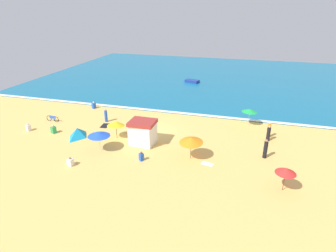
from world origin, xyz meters
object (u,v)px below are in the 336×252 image
object	(u,v)px
beachgoer_8	(268,134)
small_boat_0	(192,81)
beach_umbrella_3	(191,140)
lifeguard_cabana	(143,132)
beachgoer_4	(53,130)
beachgoer_6	(265,149)
beach_tent	(78,133)
beachgoer_2	(139,126)
beachgoer_3	(94,105)
beach_umbrella_2	(250,111)
beachgoer_0	(106,116)
beach_umbrella_0	(116,123)
beachgoer_9	(70,162)
beach_umbrella_1	(286,171)
beachgoer_5	(28,128)
beach_umbrella_4	(99,134)
parked_bicycle	(53,118)
beachgoer_7	(141,157)
beachgoer_1	(269,130)

from	to	relation	value
beachgoer_8	small_boat_0	world-z (taller)	beachgoer_8
beach_umbrella_3	lifeguard_cabana	bearing A→B (deg)	162.55
beachgoer_4	beachgoer_6	distance (m)	22.75
beach_umbrella_3	beach_tent	bearing A→B (deg)	174.70
beach_umbrella_3	beachgoer_2	size ratio (longest dim) A/B	1.56
beachgoer_3	beachgoer_2	bearing A→B (deg)	-32.90
beach_umbrella_2	beachgoer_0	distance (m)	17.35
beach_umbrella_0	beachgoer_9	xyz separation A→B (m)	(-1.44, -6.51, -1.32)
beachgoer_9	beachgoer_3	bearing A→B (deg)	112.04
beach_umbrella_0	beach_tent	distance (m)	4.43
beachgoer_0	beachgoer_9	distance (m)	10.57
beach_umbrella_1	beachgoer_9	bearing A→B (deg)	-175.61
lifeguard_cabana	beachgoer_0	distance (m)	7.91
beachgoer_2	beachgoer_6	world-z (taller)	beachgoer_6
beachgoer_4	beach_umbrella_2	bearing A→B (deg)	21.86
beach_umbrella_0	beach_umbrella_1	xyz separation A→B (m)	(16.61, -5.13, 0.08)
beach_umbrella_0	beach_umbrella_1	bearing A→B (deg)	-17.15
beach_umbrella_0	beachgoer_5	xyz separation A→B (m)	(-10.55, -1.11, -1.29)
beach_umbrella_3	beachgoer_5	distance (m)	19.31
beach_umbrella_4	parked_bicycle	xyz separation A→B (m)	(-9.41, 5.26, -1.39)
beach_umbrella_2	beach_tent	xyz separation A→B (m)	(-17.78, -8.61, -1.34)
lifeguard_cabana	parked_bicycle	size ratio (longest dim) A/B	1.43
beach_umbrella_1	beach_umbrella_2	distance (m)	13.04
beach_umbrella_1	beachgoer_8	size ratio (longest dim) A/B	1.17
beach_umbrella_3	beach_tent	size ratio (longest dim) A/B	1.20
parked_bicycle	beachgoer_3	world-z (taller)	beachgoer_3
beach_umbrella_1	beachgoer_9	size ratio (longest dim) A/B	2.35
beachgoer_5	beachgoer_7	world-z (taller)	beachgoer_7
beach_umbrella_2	small_boat_0	world-z (taller)	beach_umbrella_2
beach_tent	beachgoer_4	bearing A→B (deg)	176.80
beach_umbrella_0	beachgoer_2	world-z (taller)	beach_umbrella_0
beachgoer_6	parked_bicycle	bearing A→B (deg)	174.84
beachgoer_0	beachgoer_2	bearing A→B (deg)	-20.66
beachgoer_1	beachgoer_3	world-z (taller)	beachgoer_1
parked_bicycle	beachgoer_2	world-z (taller)	beachgoer_2
lifeguard_cabana	beachgoer_1	size ratio (longest dim) A/B	1.50
beach_umbrella_1	beachgoer_0	world-z (taller)	beach_umbrella_1
beachgoer_1	beachgoer_9	world-z (taller)	beachgoer_1
beach_umbrella_0	beach_umbrella_1	distance (m)	17.39
beachgoer_2	beachgoer_6	bearing A→B (deg)	-8.82
beach_umbrella_4	beach_umbrella_3	bearing A→B (deg)	5.85
beachgoer_5	beachgoer_8	distance (m)	26.77
lifeguard_cabana	beachgoer_9	bearing A→B (deg)	-128.17
beach_tent	beach_umbrella_4	bearing A→B (deg)	-28.58
beach_umbrella_0	beach_tent	world-z (taller)	beach_umbrella_0
beachgoer_7	beach_umbrella_2	bearing A→B (deg)	50.98
lifeguard_cabana	beachgoer_6	xyz separation A→B (m)	(12.10, 0.38, -0.39)
beachgoer_2	beachgoer_7	xyz separation A→B (m)	(2.46, -5.81, -0.40)
beach_tent	beachgoer_1	size ratio (longest dim) A/B	1.30
lifeguard_cabana	beachgoer_9	size ratio (longest dim) A/B	3.05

